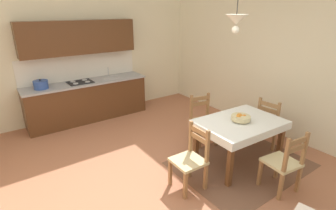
{
  "coord_description": "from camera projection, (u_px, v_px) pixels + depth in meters",
  "views": [
    {
      "loc": [
        -1.86,
        -2.89,
        2.44
      ],
      "look_at": [
        0.3,
        0.13,
        1.05
      ],
      "focal_mm": 27.88,
      "sensor_mm": 36.0,
      "label": 1
    }
  ],
  "objects": [
    {
      "name": "dining_chair_window_side",
      "position": [
        270.0,
        123.0,
        4.81
      ],
      "size": [
        0.46,
        0.46,
        0.93
      ],
      "color": "#D1BC89",
      "rests_on": "ground_plane"
    },
    {
      "name": "pendant_lamp",
      "position": [
        236.0,
        20.0,
        3.66
      ],
      "size": [
        0.32,
        0.32,
        0.81
      ],
      "color": "black"
    },
    {
      "name": "ground_plane",
      "position": [
        157.0,
        177.0,
        4.09
      ],
      "size": [
        6.21,
        6.74,
        0.1
      ],
      "primitive_type": "cube",
      "color": "#AD6B4C"
    },
    {
      "name": "wall_back",
      "position": [
        77.0,
        22.0,
        5.71
      ],
      "size": [
        6.21,
        0.12,
        4.3
      ],
      "primitive_type": "cube",
      "color": "beige",
      "rests_on": "ground_plane"
    },
    {
      "name": "fruit_bowl",
      "position": [
        241.0,
        118.0,
        4.12
      ],
      "size": [
        0.3,
        0.3,
        0.12
      ],
      "color": "beige",
      "rests_on": "dining_table"
    },
    {
      "name": "area_rug",
      "position": [
        241.0,
        164.0,
        4.34
      ],
      "size": [
        2.1,
        1.6,
        0.01
      ],
      "primitive_type": "cube",
      "color": "brown",
      "rests_on": "ground_plane"
    },
    {
      "name": "dining_chair_camera_side",
      "position": [
        284.0,
        163.0,
        3.58
      ],
      "size": [
        0.47,
        0.47,
        0.93
      ],
      "color": "#D1BC89",
      "rests_on": "ground_plane"
    },
    {
      "name": "dining_chair_kitchen_side",
      "position": [
        203.0,
        121.0,
        4.93
      ],
      "size": [
        0.5,
        0.5,
        0.93
      ],
      "color": "#D1BC89",
      "rests_on": "ground_plane"
    },
    {
      "name": "wall_right",
      "position": [
        283.0,
        25.0,
        4.88
      ],
      "size": [
        0.12,
        6.74,
        4.3
      ],
      "primitive_type": "cube",
      "color": "beige",
      "rests_on": "ground_plane"
    },
    {
      "name": "kitchen_cabinetry",
      "position": [
        86.0,
        83.0,
        5.86
      ],
      "size": [
        2.69,
        0.63,
        2.2
      ],
      "color": "#56331C",
      "rests_on": "ground_plane"
    },
    {
      "name": "dining_chair_tv_side",
      "position": [
        190.0,
        160.0,
        3.66
      ],
      "size": [
        0.43,
        0.43,
        0.93
      ],
      "color": "#D1BC89",
      "rests_on": "ground_plane"
    },
    {
      "name": "dining_table",
      "position": [
        240.0,
        128.0,
        4.2
      ],
      "size": [
        1.38,
        1.01,
        0.75
      ],
      "color": "brown",
      "rests_on": "ground_plane"
    }
  ]
}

